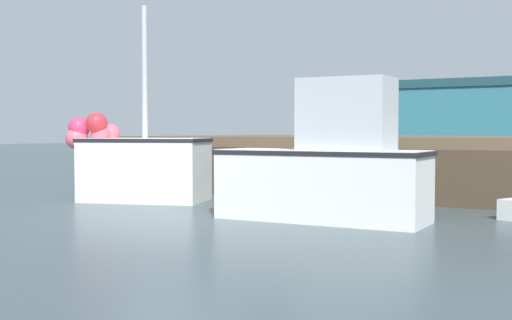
{
  "coord_description": "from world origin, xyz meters",
  "views": [
    {
      "loc": [
        7.2,
        -9.72,
        1.6
      ],
      "look_at": [
        -0.84,
        4.74,
        0.88
      ],
      "focal_mm": 46.23,
      "sensor_mm": 36.0,
      "label": 1
    }
  ],
  "objects": [
    {
      "name": "ground",
      "position": [
        0.0,
        0.0,
        -0.05
      ],
      "size": [
        120.0,
        160.0,
        0.1
      ],
      "color": "#3D4C51"
    },
    {
      "name": "fishing_boat_near_left",
      "position": [
        -2.43,
        2.18,
        0.84
      ],
      "size": [
        3.25,
        2.27,
        4.45
      ],
      "color": "silver",
      "rests_on": "ground"
    },
    {
      "name": "pier",
      "position": [
        1.05,
        7.89,
        1.23
      ],
      "size": [
        12.68,
        8.36,
        1.46
      ],
      "color": "brown",
      "rests_on": "ground"
    },
    {
      "name": "fishing_boat_near_right",
      "position": [
        2.62,
        1.12,
        0.94
      ],
      "size": [
        3.81,
        1.39,
        2.53
      ],
      "color": "silver",
      "rests_on": "ground"
    },
    {
      "name": "warehouse",
      "position": [
        -1.61,
        31.94,
        2.35
      ],
      "size": [
        9.18,
        5.92,
        4.67
      ],
      "color": "#2D6B7A",
      "rests_on": "ground"
    }
  ]
}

